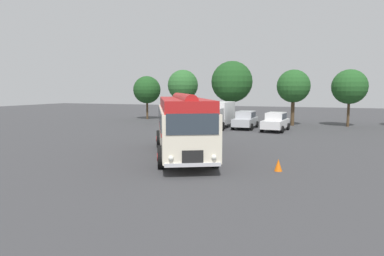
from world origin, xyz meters
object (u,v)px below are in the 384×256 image
Objects in this scene: vintage_bus at (183,122)px; car_mid_left at (276,122)px; traffic_cone at (278,165)px; car_near_left at (245,120)px; box_van at (218,114)px.

vintage_bus reaches higher than car_mid_left.
vintage_bus reaches higher than traffic_cone.
box_van reaches higher than car_near_left.
car_mid_left reaches higher than traffic_cone.
vintage_bus reaches higher than box_van.
car_near_left is 3.10m from car_mid_left.
car_near_left reaches higher than traffic_cone.
car_mid_left is 15.69m from traffic_cone.
box_van reaches higher than car_mid_left.
vintage_bus is 2.32× the size of car_mid_left.
traffic_cone is at bearing -65.12° from box_van.
vintage_bus is at bearing -92.21° from car_near_left.
box_van is (-2.60, -0.37, 0.52)m from car_near_left.
vintage_bus is 14.38m from box_van.
car_near_left is at bearing 8.04° from box_van.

